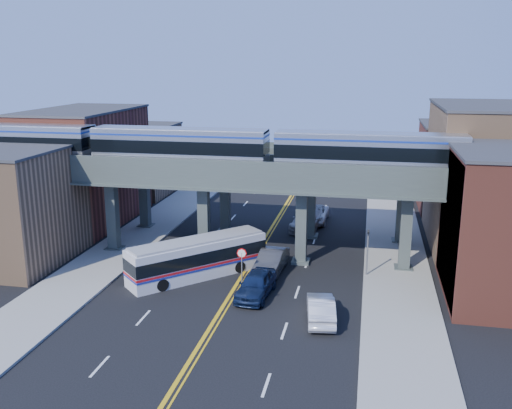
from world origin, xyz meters
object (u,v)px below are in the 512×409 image
transit_bus (198,258)px  car_lane_d (307,220)px  car_lane_b (271,261)px  car_parked_curb (321,309)px  stop_sign (242,260)px  car_lane_c (314,214)px  car_lane_a (256,284)px  transit_train (180,146)px  traffic_signal (368,247)px

transit_bus → car_lane_d: size_ratio=1.54×
car_lane_b → car_parked_curb: car_lane_b is taller
stop_sign → car_parked_curb: bearing=-39.4°
stop_sign → car_lane_d: (3.08, 14.59, -0.88)m
stop_sign → car_lane_c: size_ratio=0.48×
stop_sign → car_parked_curb: size_ratio=0.56×
car_lane_a → car_parked_curb: 5.49m
transit_train → car_parked_curb: bearing=-39.3°
stop_sign → car_lane_d: bearing=78.1°
transit_bus → car_lane_b: bearing=-25.0°
stop_sign → car_lane_c: bearing=78.3°
transit_train → car_lane_c: bearing=51.4°
car_lane_a → car_lane_c: bearing=88.6°
transit_bus → car_lane_d: bearing=19.3°
car_lane_c → car_lane_d: bearing=-99.0°
car_lane_b → car_lane_d: car_lane_d is taller
stop_sign → car_lane_a: 2.85m
traffic_signal → car_lane_d: bearing=116.6°
traffic_signal → transit_bus: size_ratio=0.44×
transit_train → transit_bus: (2.63, -4.46, -7.70)m
transit_bus → car_lane_b: (5.24, 1.97, -0.57)m
transit_train → car_lane_b: bearing=-17.6°
traffic_signal → car_parked_curb: traffic_signal is taller
stop_sign → car_lane_d: 14.94m
transit_bus → traffic_signal: bearing=-34.4°
car_lane_b → car_parked_curb: (4.47, -7.60, -0.08)m
car_lane_c → car_lane_a: bearing=-94.6°
transit_train → car_parked_curb: transit_train is taller
car_lane_b → transit_train: bearing=166.3°
traffic_signal → car_lane_d: traffic_signal is taller
traffic_signal → car_lane_a: traffic_signal is taller
car_lane_a → car_parked_curb: size_ratio=1.07×
car_lane_a → car_lane_c: 19.50m
car_lane_b → car_lane_d: bearing=87.5°
car_lane_d → car_lane_b: bearing=-91.2°
car_lane_c → transit_train: bearing=-127.1°
traffic_signal → car_lane_b: size_ratio=0.79×
car_parked_curb → car_lane_c: bearing=-91.1°
car_lane_a → car_lane_b: bearing=91.9°
car_lane_b → car_parked_curb: bearing=-55.6°
transit_train → stop_sign: transit_train is taller
traffic_signal → car_lane_b: traffic_signal is taller
traffic_signal → car_lane_a: 9.19m
transit_bus → car_lane_c: bearing=21.3°
stop_sign → car_lane_a: stop_sign is taller
car_lane_a → car_parked_curb: bearing=-26.5°
transit_bus → car_parked_curb: 11.24m
transit_train → car_lane_b: transit_train is taller
car_lane_a → car_lane_d: size_ratio=0.83×
car_parked_curb → stop_sign: bearing=-47.3°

